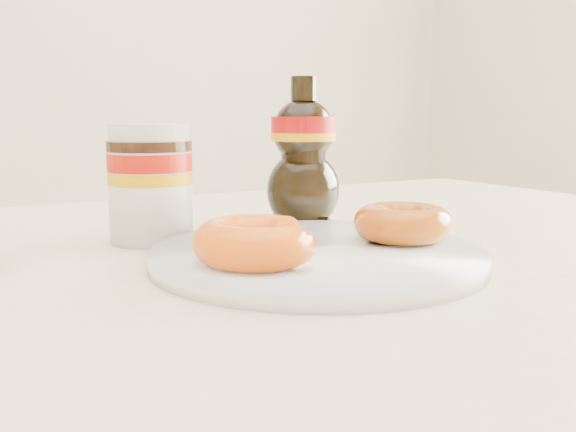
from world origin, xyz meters
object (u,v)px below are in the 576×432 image
donut_bitten (255,242)px  dining_table (208,354)px  nutella_jar (150,179)px  donut_whole (402,223)px  syrup_bottle (303,152)px  plate (317,255)px

donut_bitten → dining_table: bearing=82.4°
donut_bitten → nutella_jar: (-0.02, 0.19, 0.03)m
donut_bitten → donut_whole: (0.16, 0.02, -0.00)m
donut_bitten → donut_whole: donut_bitten is taller
syrup_bottle → donut_bitten: bearing=-129.6°
nutella_jar → syrup_bottle: (0.18, 0.00, 0.02)m
donut_bitten → donut_whole: bearing=-9.2°
donut_bitten → syrup_bottle: size_ratio=0.57×
donut_whole → nutella_jar: 0.25m
syrup_bottle → plate: bearing=-117.7°
donut_whole → syrup_bottle: bearing=89.2°
dining_table → donut_whole: 0.21m
plate → syrup_bottle: size_ratio=1.69×
donut_bitten → nutella_jar: bearing=80.9°
nutella_jar → syrup_bottle: size_ratio=0.70×
dining_table → plate: bearing=-31.7°
donut_whole → syrup_bottle: syrup_bottle is taller
donut_bitten → nutella_jar: 0.20m
dining_table → donut_bitten: 0.14m
donut_bitten → syrup_bottle: (0.16, 0.20, 0.05)m
donut_whole → donut_bitten: bearing=-174.2°
nutella_jar → syrup_bottle: bearing=1.2°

